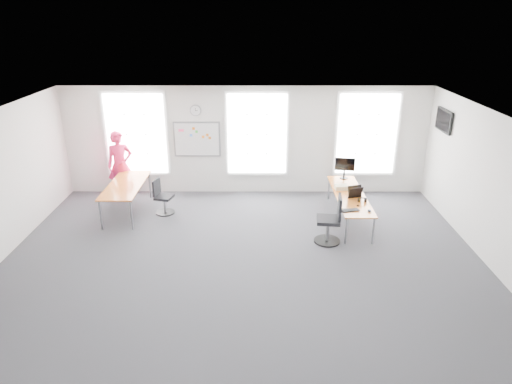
{
  "coord_description": "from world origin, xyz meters",
  "views": [
    {
      "loc": [
        0.3,
        -8.18,
        4.84
      ],
      "look_at": [
        0.28,
        1.2,
        1.1
      ],
      "focal_mm": 32.0,
      "sensor_mm": 36.0,
      "label": 1
    }
  ],
  "objects_px": {
    "desk_left": "(126,187)",
    "chair_left": "(162,198)",
    "chair_right": "(331,222)",
    "headphones": "(362,200)",
    "keyboard": "(350,210)",
    "person": "(120,165)",
    "monitor": "(345,166)",
    "desk_right": "(350,196)"
  },
  "relations": [
    {
      "from": "headphones",
      "to": "chair_left",
      "type": "bearing_deg",
      "value": 156.94
    },
    {
      "from": "chair_left",
      "to": "desk_right",
      "type": "bearing_deg",
      "value": -80.74
    },
    {
      "from": "chair_left",
      "to": "keyboard",
      "type": "xyz_separation_m",
      "value": [
        4.51,
        -1.34,
        0.27
      ]
    },
    {
      "from": "person",
      "to": "monitor",
      "type": "relative_size",
      "value": 3.23
    },
    {
      "from": "person",
      "to": "keyboard",
      "type": "xyz_separation_m",
      "value": [
        5.82,
        -2.41,
        -0.27
      ]
    },
    {
      "from": "chair_right",
      "to": "monitor",
      "type": "distance_m",
      "value": 2.5
    },
    {
      "from": "keyboard",
      "to": "chair_left",
      "type": "bearing_deg",
      "value": 146.26
    },
    {
      "from": "desk_left",
      "to": "chair_left",
      "type": "bearing_deg",
      "value": -1.69
    },
    {
      "from": "chair_right",
      "to": "person",
      "type": "relative_size",
      "value": 0.59
    },
    {
      "from": "desk_right",
      "to": "monitor",
      "type": "xyz_separation_m",
      "value": [
        0.06,
        1.14,
        0.39
      ]
    },
    {
      "from": "headphones",
      "to": "person",
      "type": "bearing_deg",
      "value": 149.54
    },
    {
      "from": "desk_left",
      "to": "chair_left",
      "type": "relative_size",
      "value": 2.34
    },
    {
      "from": "keyboard",
      "to": "headphones",
      "type": "distance_m",
      "value": 0.62
    },
    {
      "from": "chair_left",
      "to": "monitor",
      "type": "xyz_separation_m",
      "value": [
        4.74,
        0.77,
        0.61
      ]
    },
    {
      "from": "monitor",
      "to": "chair_right",
      "type": "bearing_deg",
      "value": -96.04
    },
    {
      "from": "person",
      "to": "monitor",
      "type": "bearing_deg",
      "value": -26.81
    },
    {
      "from": "chair_right",
      "to": "keyboard",
      "type": "xyz_separation_m",
      "value": [
        0.45,
        0.23,
        0.18
      ]
    },
    {
      "from": "desk_left",
      "to": "chair_right",
      "type": "relative_size",
      "value": 1.9
    },
    {
      "from": "keyboard",
      "to": "desk_left",
      "type": "bearing_deg",
      "value": 148.65
    },
    {
      "from": "person",
      "to": "monitor",
      "type": "height_order",
      "value": "person"
    },
    {
      "from": "desk_left",
      "to": "chair_left",
      "type": "distance_m",
      "value": 0.96
    },
    {
      "from": "desk_right",
      "to": "chair_left",
      "type": "height_order",
      "value": "chair_left"
    },
    {
      "from": "chair_right",
      "to": "person",
      "type": "bearing_deg",
      "value": -110.07
    },
    {
      "from": "person",
      "to": "headphones",
      "type": "xyz_separation_m",
      "value": [
        6.18,
        -1.92,
        -0.22
      ]
    },
    {
      "from": "chair_right",
      "to": "headphones",
      "type": "xyz_separation_m",
      "value": [
        0.82,
        0.73,
        0.23
      ]
    },
    {
      "from": "chair_left",
      "to": "keyboard",
      "type": "height_order",
      "value": "chair_left"
    },
    {
      "from": "headphones",
      "to": "desk_left",
      "type": "bearing_deg",
      "value": 158.2
    },
    {
      "from": "desk_left",
      "to": "headphones",
      "type": "relative_size",
      "value": 10.54
    },
    {
      "from": "headphones",
      "to": "monitor",
      "type": "distance_m",
      "value": 1.65
    },
    {
      "from": "chair_left",
      "to": "chair_right",
      "type": "bearing_deg",
      "value": -97.47
    },
    {
      "from": "person",
      "to": "headphones",
      "type": "relative_size",
      "value": 9.31
    },
    {
      "from": "desk_right",
      "to": "keyboard",
      "type": "height_order",
      "value": "keyboard"
    },
    {
      "from": "desk_right",
      "to": "chair_right",
      "type": "relative_size",
      "value": 2.44
    },
    {
      "from": "keyboard",
      "to": "monitor",
      "type": "bearing_deg",
      "value": 66.6
    },
    {
      "from": "chair_right",
      "to": "keyboard",
      "type": "height_order",
      "value": "chair_right"
    },
    {
      "from": "chair_left",
      "to": "person",
      "type": "bearing_deg",
      "value": 64.46
    },
    {
      "from": "keyboard",
      "to": "monitor",
      "type": "relative_size",
      "value": 0.7
    },
    {
      "from": "monitor",
      "to": "desk_right",
      "type": "bearing_deg",
      "value": -82.63
    },
    {
      "from": "desk_left",
      "to": "chair_right",
      "type": "xyz_separation_m",
      "value": [
        4.96,
        -1.6,
        -0.22
      ]
    },
    {
      "from": "chair_right",
      "to": "headphones",
      "type": "bearing_deg",
      "value": 137.95
    },
    {
      "from": "chair_right",
      "to": "keyboard",
      "type": "distance_m",
      "value": 0.54
    },
    {
      "from": "keyboard",
      "to": "headphones",
      "type": "relative_size",
      "value": 2.01
    }
  ]
}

